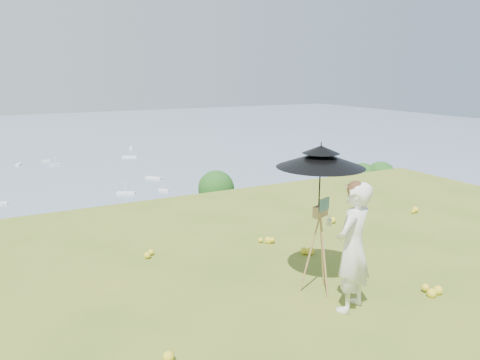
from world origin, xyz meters
TOP-DOWN VIEW (x-y plane):
  - ground at (0.00, 0.00)m, footprint 14.00×14.00m
  - shoreline_tier at (0.00, 75.00)m, footprint 170.00×28.00m
  - bay_water at (0.00, 240.00)m, footprint 700.00×700.00m
  - slope_trees at (0.00, 35.00)m, footprint 110.00×50.00m
  - harbor_town at (0.00, 75.00)m, footprint 110.00×22.00m
  - wildflowers at (0.00, 0.25)m, footprint 10.00×10.50m
  - painter at (-0.86, 0.42)m, footprint 0.75×0.64m
  - field_easel at (-0.93, 1.03)m, footprint 0.69×0.69m
  - sun_umbrella at (-0.94, 1.06)m, footprint 1.42×1.42m
  - painter_cap at (-0.86, 0.42)m, footprint 0.30×0.32m

SIDE VIEW (x-z plane):
  - shoreline_tier at x=0.00m, z-range -40.00..-32.00m
  - bay_water at x=0.00m, z-range -34.00..-34.00m
  - harbor_town at x=0.00m, z-range -32.00..-27.00m
  - slope_trees at x=0.00m, z-range -18.00..-12.00m
  - ground at x=0.00m, z-range 0.00..0.00m
  - wildflowers at x=0.00m, z-range 0.00..0.12m
  - field_easel at x=-0.93m, z-range 0.00..1.41m
  - painter at x=-0.86m, z-range 0.00..1.75m
  - sun_umbrella at x=-0.94m, z-range 1.16..2.17m
  - painter_cap at x=-0.86m, z-range 1.65..1.75m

